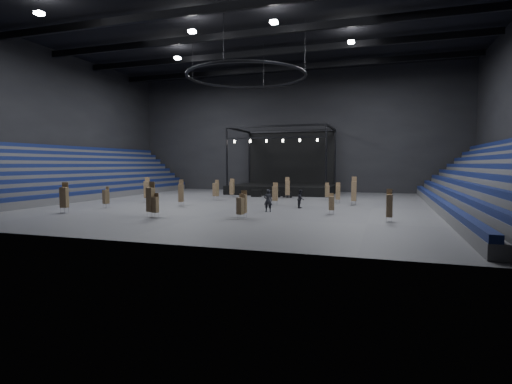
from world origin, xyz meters
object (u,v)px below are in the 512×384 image
(flight_case_left, at_px, (256,193))
(chair_stack_12, at_px, (243,203))
(chair_stack_0, at_px, (147,189))
(chair_stack_17, at_px, (275,193))
(chair_stack_7, at_px, (331,203))
(chair_stack_10, at_px, (327,191))
(chair_stack_16, at_px, (106,196))
(chair_stack_4, at_px, (181,192))
(chair_stack_14, at_px, (389,205))
(flight_case_right, at_px, (287,195))
(crew_member, at_px, (301,199))
(chair_stack_13, at_px, (240,206))
(chair_stack_3, at_px, (151,199))
(man_center, at_px, (268,201))
(chair_stack_15, at_px, (232,188))
(chair_stack_2, at_px, (232,187))
(chair_stack_8, at_px, (216,189))
(chair_stack_6, at_px, (287,187))
(flight_case_mid, at_px, (275,194))
(stage, at_px, (284,183))
(chair_stack_11, at_px, (64,197))
(chair_stack_1, at_px, (338,192))
(chair_stack_9, at_px, (155,204))
(chair_stack_5, at_px, (354,191))

(flight_case_left, bearing_deg, chair_stack_12, -74.99)
(chair_stack_0, height_order, chair_stack_17, chair_stack_0)
(chair_stack_7, height_order, chair_stack_10, chair_stack_10)
(chair_stack_0, bearing_deg, chair_stack_16, -108.77)
(chair_stack_4, height_order, chair_stack_14, chair_stack_4)
(flight_case_right, height_order, crew_member, crew_member)
(chair_stack_13, distance_m, chair_stack_14, 10.73)
(chair_stack_7, bearing_deg, chair_stack_12, -161.61)
(chair_stack_3, xyz_separation_m, man_center, (7.75, 6.02, -0.43))
(chair_stack_4, bearing_deg, chair_stack_13, -55.37)
(chair_stack_0, height_order, chair_stack_16, chair_stack_0)
(man_center, bearing_deg, chair_stack_4, -35.95)
(flight_case_left, distance_m, chair_stack_15, 3.27)
(chair_stack_2, xyz_separation_m, man_center, (8.71, -13.71, -0.23))
(chair_stack_7, distance_m, chair_stack_8, 17.04)
(chair_stack_7, xyz_separation_m, chair_stack_17, (-6.35, 5.79, 0.27))
(chair_stack_16, bearing_deg, chair_stack_3, -12.63)
(chair_stack_3, distance_m, chair_stack_6, 20.43)
(chair_stack_8, distance_m, chair_stack_16, 12.61)
(chair_stack_0, height_order, chair_stack_6, chair_stack_0)
(chair_stack_10, bearing_deg, flight_case_mid, 142.89)
(stage, height_order, chair_stack_7, stage)
(flight_case_left, xyz_separation_m, chair_stack_10, (9.15, -2.12, 0.64))
(chair_stack_10, bearing_deg, chair_stack_2, 156.98)
(chair_stack_13, xyz_separation_m, chair_stack_17, (-0.28, 10.86, 0.18))
(chair_stack_2, height_order, chair_stack_4, chair_stack_4)
(flight_case_left, xyz_separation_m, man_center, (5.82, -14.72, 0.54))
(stage, distance_m, chair_stack_3, 28.46)
(chair_stack_12, xyz_separation_m, chair_stack_14, (10.63, 1.11, 0.08))
(chair_stack_6, distance_m, crew_member, 10.33)
(chair_stack_11, height_order, chair_stack_13, chair_stack_11)
(chair_stack_15, bearing_deg, flight_case_left, 18.06)
(chair_stack_16, height_order, man_center, chair_stack_16)
(stage, xyz_separation_m, chair_stack_2, (-4.65, -8.49, -0.25))
(chair_stack_1, bearing_deg, flight_case_left, 148.56)
(chair_stack_9, bearing_deg, chair_stack_12, 17.74)
(chair_stack_0, bearing_deg, man_center, -34.41)
(chair_stack_1, xyz_separation_m, chair_stack_13, (-5.52, -14.68, -0.13))
(chair_stack_13, bearing_deg, flight_case_right, 109.11)
(chair_stack_2, relative_size, chair_stack_13, 1.19)
(chair_stack_10, height_order, chair_stack_15, chair_stack_15)
(chair_stack_5, distance_m, chair_stack_13, 15.21)
(chair_stack_8, bearing_deg, chair_stack_13, -43.09)
(flight_case_mid, relative_size, chair_stack_10, 0.62)
(chair_stack_13, bearing_deg, chair_stack_8, 135.84)
(flight_case_mid, height_order, chair_stack_6, chair_stack_6)
(chair_stack_10, bearing_deg, chair_stack_13, -120.42)
(chair_stack_17, bearing_deg, chair_stack_5, 11.82)
(chair_stack_12, distance_m, man_center, 4.28)
(chair_stack_17, xyz_separation_m, crew_member, (3.03, -1.99, -0.34))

